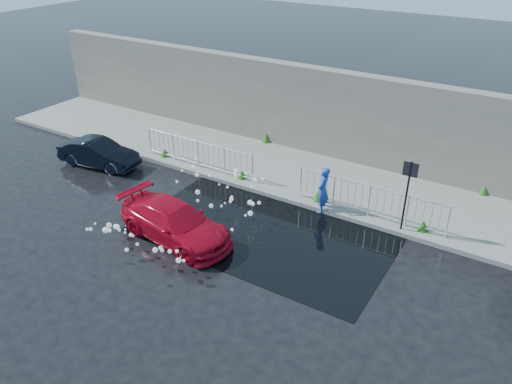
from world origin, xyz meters
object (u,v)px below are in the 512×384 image
red_car (175,222)px  dark_car (99,153)px  sign_post (408,185)px  person (323,190)px

red_car → dark_car: bearing=75.6°
sign_post → red_car: sign_post is taller
sign_post → dark_car: bearing=-172.6°
sign_post → person: size_ratio=1.53×
sign_post → red_car: (-5.86, -3.97, -1.15)m
sign_post → red_car: 7.17m
sign_post → person: sign_post is taller
sign_post → red_car: bearing=-145.9°
red_car → dark_car: (-5.97, 2.43, -0.03)m
red_car → sign_post: bearing=-48.2°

